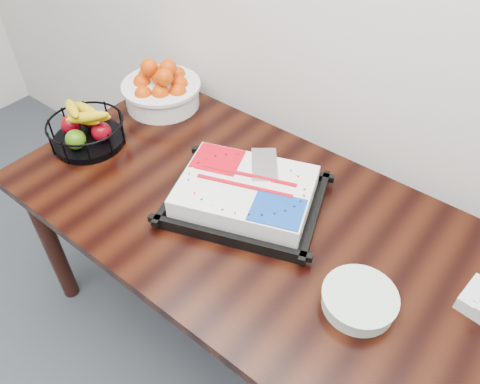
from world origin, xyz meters
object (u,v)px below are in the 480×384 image
Objects in this scene: cake_tray at (246,194)px; plate_stack at (359,300)px; tangerine_bowl at (161,86)px; table at (261,235)px; fruit_basket at (86,130)px.

cake_tray reaches higher than plate_stack.
tangerine_bowl reaches higher than cake_tray.
cake_tray reaches higher than table.
tangerine_bowl reaches higher than table.
table is 5.39× the size of tangerine_bowl.
cake_tray is at bearing -21.44° from tangerine_bowl.
plate_stack is at bearing -0.18° from fruit_basket.
cake_tray is 2.86× the size of plate_stack.
table is 8.56× the size of plate_stack.
plate_stack reaches higher than table.
plate_stack is (0.41, -0.10, 0.11)m from table.
plate_stack is (0.49, -0.12, -0.02)m from cake_tray.
table is at bearing -20.55° from tangerine_bowl.
tangerine_bowl is at bearing 159.45° from table.
tangerine_bowl reaches higher than plate_stack.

